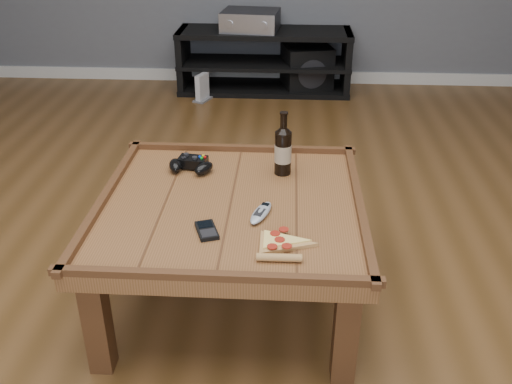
# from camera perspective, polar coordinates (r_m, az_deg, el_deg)

# --- Properties ---
(ground) EXTENTS (6.00, 6.00, 0.00)m
(ground) POSITION_cam_1_polar(r_m,az_deg,el_deg) (2.42, -2.31, -10.37)
(ground) COLOR #4D3116
(ground) RESTS_ON ground
(baseboard) EXTENTS (5.00, 0.02, 0.10)m
(baseboard) POSITION_cam_1_polar(r_m,az_deg,el_deg) (5.09, 0.94, 11.51)
(baseboard) COLOR silver
(baseboard) RESTS_ON ground
(coffee_table) EXTENTS (1.03, 1.03, 0.48)m
(coffee_table) POSITION_cam_1_polar(r_m,az_deg,el_deg) (2.20, -2.51, -2.38)
(coffee_table) COLOR brown
(coffee_table) RESTS_ON ground
(media_console) EXTENTS (1.40, 0.45, 0.50)m
(media_console) POSITION_cam_1_polar(r_m,az_deg,el_deg) (4.81, 0.83, 12.93)
(media_console) COLOR black
(media_console) RESTS_ON ground
(beer_bottle) EXTENTS (0.07, 0.07, 0.27)m
(beer_bottle) POSITION_cam_1_polar(r_m,az_deg,el_deg) (2.35, 2.72, 4.28)
(beer_bottle) COLOR black
(beer_bottle) RESTS_ON coffee_table
(game_controller) EXTENTS (0.21, 0.16, 0.06)m
(game_controller) POSITION_cam_1_polar(r_m,az_deg,el_deg) (2.42, -6.53, 2.74)
(game_controller) COLOR black
(game_controller) RESTS_ON coffee_table
(pizza_slice) EXTENTS (0.16, 0.26, 0.03)m
(pizza_slice) POSITION_cam_1_polar(r_m,az_deg,el_deg) (1.91, 2.37, -5.26)
(pizza_slice) COLOR tan
(pizza_slice) RESTS_ON coffee_table
(smartphone) EXTENTS (0.10, 0.13, 0.02)m
(smartphone) POSITION_cam_1_polar(r_m,az_deg,el_deg) (1.99, -4.94, -3.83)
(smartphone) COLOR black
(smartphone) RESTS_ON coffee_table
(remote_control) EXTENTS (0.10, 0.18, 0.02)m
(remote_control) POSITION_cam_1_polar(r_m,az_deg,el_deg) (2.08, 0.50, -2.08)
(remote_control) COLOR #9EA4AC
(remote_control) RESTS_ON coffee_table
(av_receiver) EXTENTS (0.47, 0.41, 0.15)m
(av_receiver) POSITION_cam_1_polar(r_m,az_deg,el_deg) (4.73, -0.56, 16.79)
(av_receiver) COLOR black
(av_receiver) RESTS_ON media_console
(subwoofer) EXTENTS (0.45, 0.45, 0.37)m
(subwoofer) POSITION_cam_1_polar(r_m,az_deg,el_deg) (4.86, 5.09, 12.24)
(subwoofer) COLOR black
(subwoofer) RESTS_ON ground
(game_console) EXTENTS (0.15, 0.19, 0.21)m
(game_console) POSITION_cam_1_polar(r_m,az_deg,el_deg) (4.62, -5.39, 10.26)
(game_console) COLOR slate
(game_console) RESTS_ON ground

